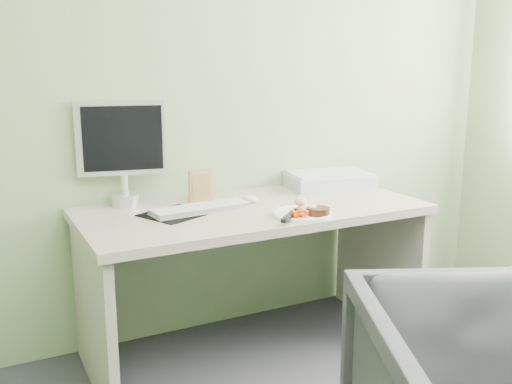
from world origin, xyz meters
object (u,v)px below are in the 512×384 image
plate (302,214)px  scanner (329,180)px  monitor (122,147)px  desk (253,244)px

plate → scanner: (0.45, 0.46, 0.03)m
monitor → scanner: bearing=5.8°
desk → scanner: (0.57, 0.22, 0.22)m
plate → scanner: bearing=45.4°
scanner → monitor: 1.13m
plate → scanner: size_ratio=0.58×
desk → plate: plate is taller
desk → scanner: 0.65m
desk → plate: 0.33m
scanner → monitor: bearing=-175.2°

